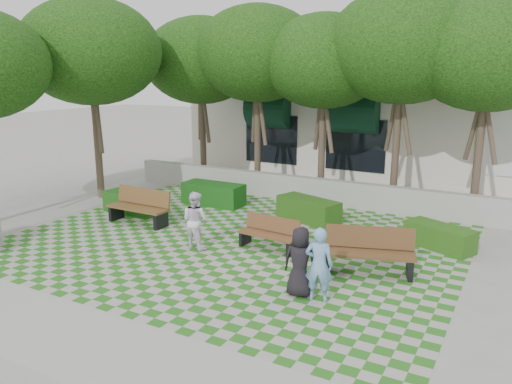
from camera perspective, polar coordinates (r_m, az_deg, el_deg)
The scene contains 17 objects.
ground at distance 13.13m, azimuth -5.12°, elevation -7.05°, with size 90.00×90.00×0.00m, color gray.
lawn at distance 13.92m, azimuth -2.81°, elevation -5.78°, with size 12.00×12.00×0.00m, color #2B721E.
sidewalk_south at distance 9.96m, azimuth -20.94°, elevation -14.99°, with size 16.00×2.00×0.01m, color #9E9B93.
sidewalk_west at distance 18.59m, azimuth -22.07°, elevation -1.80°, with size 2.00×12.00×0.01m, color #9E9B93.
retaining_wall at distance 18.24m, azimuth 5.78°, elevation 0.32°, with size 15.00×0.36×0.90m, color #9E9B93.
bench_east at distance 11.99m, azimuth 12.82°, elevation -6.73°, with size 2.18×1.29×1.09m.
bench_mid at distance 13.30m, azimuth 1.52°, elevation -4.81°, with size 1.70×0.70×0.87m.
bench_west at distance 15.91m, azimuth -13.18°, elevation -1.69°, with size 2.07×0.71×1.08m.
hedge_east at distance 14.26m, azimuth 20.22°, elevation -4.83°, with size 1.81×0.73×0.63m, color #234E14.
hedge_midright at distance 15.87m, azimuth 6.00°, elevation -2.04°, with size 2.06×0.83×0.72m, color #204813.
hedge_midleft at distance 17.79m, azimuth -4.88°, elevation -0.22°, with size 2.21×0.88×0.77m, color #134612.
hedge_west at distance 17.19m, azimuth -13.98°, elevation -1.20°, with size 1.99×0.80×0.70m, color #164A13.
person_blue at distance 10.35m, azimuth 7.20°, elevation -8.22°, with size 0.58×0.38×1.58m, color #74A3D4.
person_dark at distance 10.55m, azimuth 5.07°, elevation -7.96°, with size 0.73×0.48×1.50m, color black.
person_white at distance 13.35m, azimuth -6.95°, elevation -3.22°, with size 0.76×0.59×1.56m, color white.
tree_row at distance 18.36m, azimuth 0.28°, elevation 15.35°, with size 17.70×13.40×7.41m.
building at distance 25.05m, azimuth 15.12°, elevation 8.32°, with size 18.00×8.92×5.15m.
Camera 1 is at (6.94, -10.15, 4.62)m, focal length 35.00 mm.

